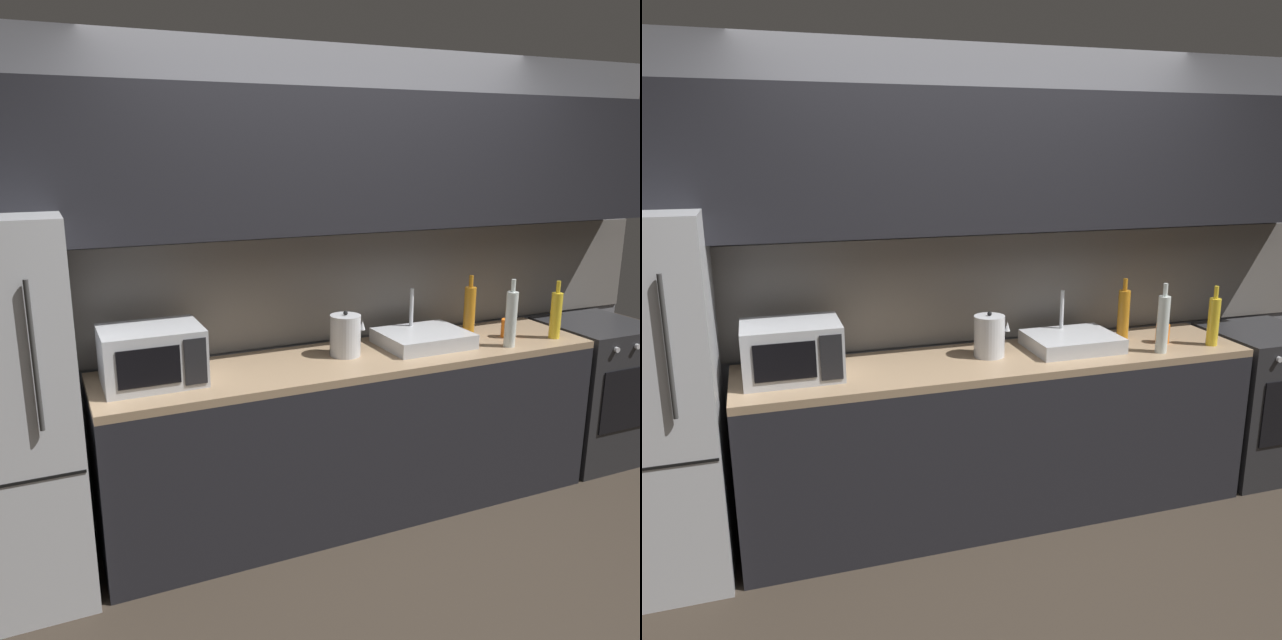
% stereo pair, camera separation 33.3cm
% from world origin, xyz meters
% --- Properties ---
extents(ground_plane, '(10.00, 10.00, 0.00)m').
position_xyz_m(ground_plane, '(0.00, 0.00, 0.00)').
color(ground_plane, '#2D261E').
extents(back_wall, '(4.47, 0.44, 2.50)m').
position_xyz_m(back_wall, '(0.00, 1.20, 1.55)').
color(back_wall, slate).
rests_on(back_wall, ground).
extents(counter_run, '(2.73, 0.60, 0.90)m').
position_xyz_m(counter_run, '(0.00, 0.90, 0.45)').
color(counter_run, black).
rests_on(counter_run, ground).
extents(oven_range, '(0.60, 0.62, 0.90)m').
position_xyz_m(oven_range, '(1.70, 0.90, 0.45)').
color(oven_range, '#232326').
rests_on(oven_range, ground).
extents(microwave, '(0.46, 0.35, 0.27)m').
position_xyz_m(microwave, '(-1.06, 0.92, 1.04)').
color(microwave, '#A8AAAF').
rests_on(microwave, counter_run).
extents(sink_basin, '(0.48, 0.38, 0.30)m').
position_xyz_m(sink_basin, '(0.43, 0.93, 0.94)').
color(sink_basin, '#ADAFB5').
rests_on(sink_basin, counter_run).
extents(kettle, '(0.20, 0.16, 0.24)m').
position_xyz_m(kettle, '(-0.05, 0.94, 1.01)').
color(kettle, '#B7BABF').
rests_on(kettle, counter_run).
extents(wine_bottle_yellow, '(0.06, 0.06, 0.34)m').
position_xyz_m(wine_bottle_yellow, '(1.20, 0.75, 1.04)').
color(wine_bottle_yellow, gold).
rests_on(wine_bottle_yellow, counter_run).
extents(wine_bottle_clear, '(0.06, 0.06, 0.38)m').
position_xyz_m(wine_bottle_clear, '(0.85, 0.72, 1.06)').
color(wine_bottle_clear, silver).
rests_on(wine_bottle_clear, counter_run).
extents(wine_bottle_amber, '(0.07, 0.07, 0.35)m').
position_xyz_m(wine_bottle_amber, '(0.79, 1.01, 1.05)').
color(wine_bottle_amber, '#B27019').
rests_on(wine_bottle_amber, counter_run).
extents(mug_orange, '(0.08, 0.08, 0.11)m').
position_xyz_m(mug_orange, '(0.97, 0.87, 0.95)').
color(mug_orange, orange).
rests_on(mug_orange, counter_run).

